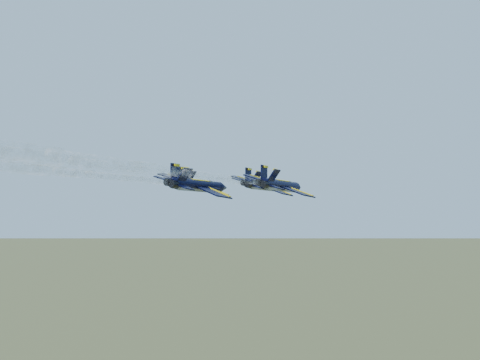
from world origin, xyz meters
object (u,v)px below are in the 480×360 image
(jet_lead, at_px, (264,185))
(jet_right, at_px, (281,185))
(jet_slot, at_px, (199,185))
(jet_left, at_px, (202,185))

(jet_lead, relative_size, jet_right, 1.00)
(jet_lead, xyz_separation_m, jet_slot, (-4.57, -25.05, 0.00))
(jet_lead, height_order, jet_slot, same)
(jet_left, relative_size, jet_slot, 1.00)
(jet_lead, bearing_deg, jet_right, -51.60)
(jet_lead, bearing_deg, jet_left, -124.47)
(jet_right, bearing_deg, jet_slot, -124.84)
(jet_left, distance_m, jet_slot, 15.78)
(jet_lead, distance_m, jet_left, 14.47)
(jet_left, bearing_deg, jet_slot, -59.01)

